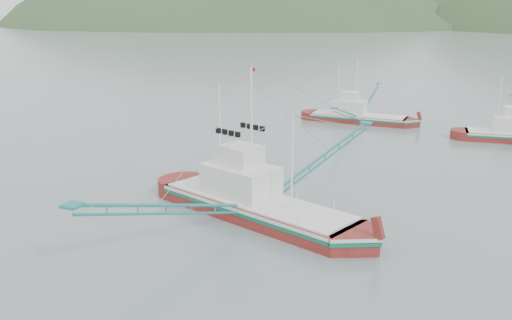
% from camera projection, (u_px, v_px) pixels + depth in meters
% --- Properties ---
extents(ground, '(1200.00, 1200.00, 0.00)m').
position_uv_depth(ground, '(223.00, 226.00, 39.25)').
color(ground, slate).
rests_on(ground, ground).
extents(main_boat, '(16.22, 27.56, 11.53)m').
position_uv_depth(main_boat, '(255.00, 186.00, 40.34)').
color(main_boat, maroon).
rests_on(main_boat, ground).
extents(bg_boat_far, '(12.34, 22.20, 8.98)m').
position_uv_depth(bg_boat_far, '(357.00, 113.00, 73.39)').
color(bg_boat_far, maroon).
rests_on(bg_boat_far, ground).
extents(headland_left, '(448.00, 308.00, 210.00)m').
position_uv_depth(headland_left, '(216.00, 24.00, 426.51)').
color(headland_left, '#2E4B26').
rests_on(headland_left, ground).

